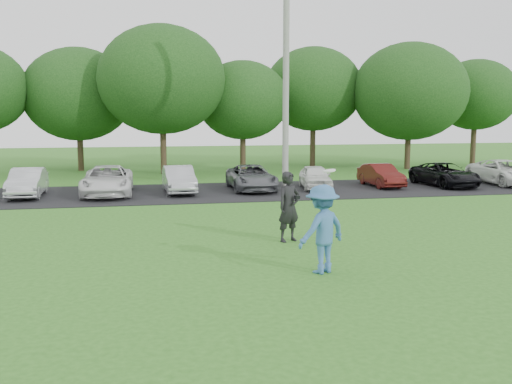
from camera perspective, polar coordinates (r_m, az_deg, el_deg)
ground at (r=13.29m, az=2.95°, el=-7.60°), size 100.00×100.00×0.00m
parking_lot at (r=25.86m, az=-4.08°, el=0.01°), size 32.00×6.50×0.03m
utility_pole at (r=25.83m, az=3.02°, el=12.08°), size 0.28×0.28×10.88m
frisbee_player at (r=12.77m, az=6.63°, el=-3.69°), size 1.48×1.25×2.36m
camera_bystander at (r=15.82m, az=3.32°, el=-1.48°), size 0.84×0.72×1.95m
parked_cars at (r=25.77m, az=-3.42°, el=1.32°), size 30.83×4.74×1.26m
tree_row at (r=35.51m, az=-3.68°, el=10.06°), size 42.39×9.85×8.64m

